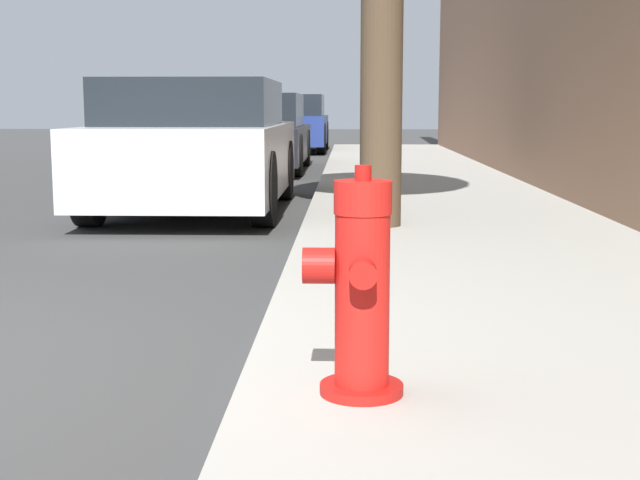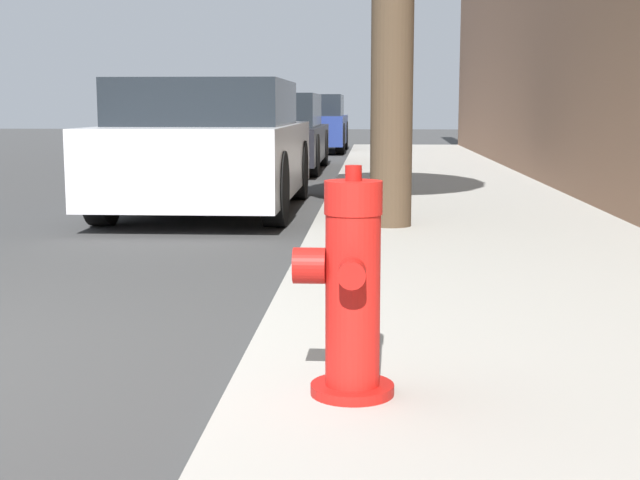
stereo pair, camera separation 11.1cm
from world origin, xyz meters
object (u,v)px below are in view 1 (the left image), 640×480
at_px(parked_car_mid, 251,134).
at_px(parked_car_far, 289,124).
at_px(parked_car_near, 197,147).
at_px(fire_hydrant, 360,290).

bearing_deg(parked_car_mid, parked_car_far, 88.15).
bearing_deg(parked_car_near, parked_car_mid, 90.95).
height_order(parked_car_mid, parked_car_far, parked_car_far).
bearing_deg(parked_car_near, fire_hydrant, -75.51).
relative_size(fire_hydrant, parked_car_far, 0.20).
bearing_deg(parked_car_far, parked_car_mid, -91.85).
xyz_separation_m(parked_car_near, parked_car_mid, (-0.10, 5.91, -0.03)).
bearing_deg(fire_hydrant, parked_car_mid, 98.03).
bearing_deg(fire_hydrant, parked_car_near, 104.49).
height_order(fire_hydrant, parked_car_far, parked_car_far).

